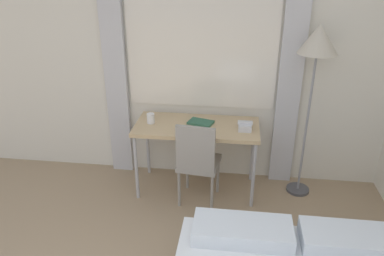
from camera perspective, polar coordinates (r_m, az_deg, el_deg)
The scene contains 7 objects.
wall_back_with_window at distance 4.05m, azimuth -1.33°, elevation 10.32°, with size 5.44×0.13×2.70m.
desk at distance 3.89m, azimuth 0.75°, elevation -0.39°, with size 1.28×0.60×0.77m.
desk_chair at distance 3.74m, azimuth 0.88°, elevation -4.83°, with size 0.44×0.44×0.92m.
standing_lamp at distance 3.74m, azimuth 18.58°, elevation 11.41°, with size 0.37×0.37×1.81m.
telephone at distance 3.79m, azimuth 8.07°, elevation 0.30°, with size 0.15×0.16×0.09m.
book at distance 3.90m, azimuth 1.33°, elevation 0.87°, with size 0.29×0.23×0.02m.
mug at distance 3.92m, azimuth -6.31°, elevation 1.47°, with size 0.08×0.08×0.10m.
Camera 1 is at (0.61, -0.83, 2.37)m, focal length 35.00 mm.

